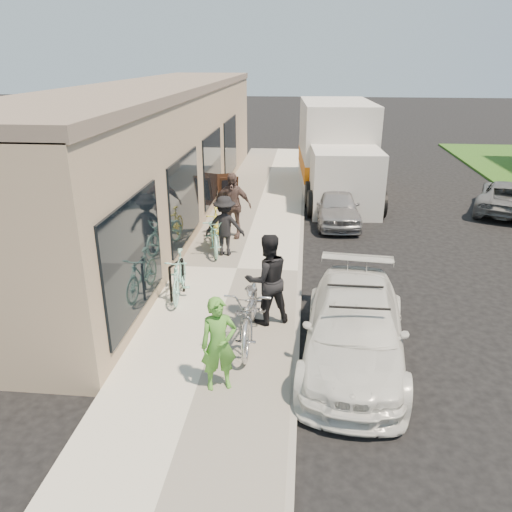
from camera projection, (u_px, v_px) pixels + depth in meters
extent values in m
plane|color=black|center=(320.00, 342.00, 9.45)|extent=(120.00, 120.00, 0.00)
cube|color=beige|center=(237.00, 271.00, 12.37)|extent=(3.00, 34.00, 0.15)
cube|color=gray|center=(300.00, 274.00, 12.23)|extent=(0.12, 34.00, 0.13)
cube|color=tan|center=(160.00, 154.00, 16.56)|extent=(3.50, 20.00, 4.00)
cube|color=#746457|center=(155.00, 87.00, 15.77)|extent=(3.60, 20.00, 0.25)
cube|color=black|center=(134.00, 257.00, 9.17)|extent=(0.06, 3.00, 2.20)
cube|color=black|center=(185.00, 199.00, 12.86)|extent=(0.06, 3.00, 2.20)
cube|color=black|center=(213.00, 167.00, 16.55)|extent=(0.06, 3.00, 2.20)
cube|color=black|center=(230.00, 146.00, 20.24)|extent=(0.06, 3.00, 2.20)
cylinder|color=black|center=(171.00, 285.00, 10.54)|extent=(0.06, 0.06, 0.78)
cylinder|color=black|center=(183.00, 275.00, 10.99)|extent=(0.06, 0.06, 0.78)
cylinder|color=black|center=(176.00, 263.00, 10.62)|extent=(0.20, 0.52, 0.06)
cube|color=black|center=(229.00, 191.00, 17.17)|extent=(0.69, 0.48, 1.05)
cube|color=black|center=(226.00, 189.00, 17.51)|extent=(0.69, 0.48, 1.05)
cube|color=black|center=(229.00, 190.00, 17.12)|extent=(0.54, 0.35, 0.76)
imported|color=silver|center=(354.00, 328.00, 8.70)|extent=(2.14, 4.42, 1.24)
cylinder|color=black|center=(360.00, 308.00, 8.03)|extent=(0.98, 0.04, 0.04)
cylinder|color=black|center=(355.00, 286.00, 8.80)|extent=(0.98, 0.04, 0.04)
imported|color=gray|center=(336.00, 206.00, 15.97)|extent=(1.53, 3.40, 1.13)
cube|color=beige|center=(345.00, 182.00, 16.83)|extent=(2.41, 2.41, 2.15)
cube|color=black|center=(346.00, 168.00, 16.66)|extent=(2.10, 0.20, 1.02)
cube|color=beige|center=(335.00, 144.00, 19.73)|extent=(2.91, 4.92, 3.29)
cube|color=#C9630B|center=(334.00, 163.00, 20.01)|extent=(2.93, 4.95, 0.62)
cylinder|color=black|center=(312.00, 204.00, 16.58)|extent=(0.34, 0.92, 0.91)
cylinder|color=black|center=(381.00, 204.00, 16.50)|extent=(0.34, 0.92, 0.91)
cylinder|color=black|center=(310.00, 194.00, 17.73)|extent=(0.34, 0.92, 0.91)
cylinder|color=black|center=(374.00, 195.00, 17.66)|extent=(0.34, 0.92, 0.91)
cylinder|color=black|center=(303.00, 168.00, 21.73)|extent=(0.34, 0.92, 0.91)
cylinder|color=black|center=(355.00, 169.00, 21.65)|extent=(0.34, 0.92, 0.91)
imported|color=#5C5F62|center=(507.00, 197.00, 17.13)|extent=(3.12, 4.19, 1.06)
imported|color=silver|center=(251.00, 310.00, 9.07)|extent=(0.83, 2.28, 1.19)
imported|color=#4C9531|center=(219.00, 344.00, 7.66)|extent=(0.66, 0.54, 1.55)
imported|color=black|center=(267.00, 279.00, 9.56)|extent=(1.09, 1.00, 1.83)
imported|color=#99E4D1|center=(179.00, 275.00, 10.76)|extent=(0.61, 1.68, 0.99)
imported|color=#99E4D1|center=(214.00, 233.00, 13.30)|extent=(1.09, 1.94, 0.97)
imported|color=yellow|center=(216.00, 226.00, 13.91)|extent=(0.60, 1.59, 0.93)
imported|color=black|center=(225.00, 226.00, 12.91)|extent=(1.03, 0.60, 1.58)
imported|color=brown|center=(232.00, 205.00, 14.14)|extent=(1.14, 0.55, 1.88)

